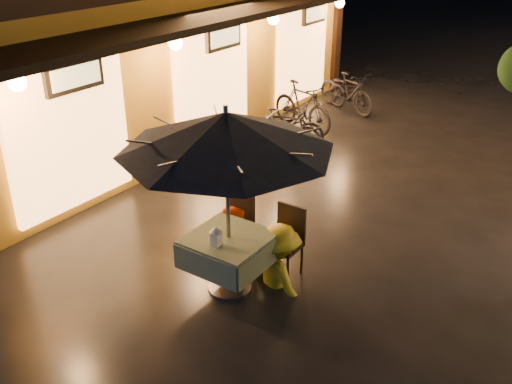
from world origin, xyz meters
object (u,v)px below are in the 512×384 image
Objects in this scene: table_lantern at (216,235)px; person_yellow at (279,228)px; cafe_table at (229,250)px; patio_umbrella at (226,132)px; person_orange at (230,208)px; bicycle_0 at (209,146)px.

table_lantern is 0.16× the size of person_yellow.
patio_umbrella reaches higher than cafe_table.
person_orange is at bearing 125.34° from patio_umbrella.
table_lantern is at bearing 79.67° from person_yellow.
cafe_table is at bearing 90.00° from table_lantern.
person_yellow reaches higher than bicycle_0.
person_orange reaches higher than table_lantern.
table_lantern is 0.14× the size of bicycle_0.
person_orange is at bearing 116.47° from table_lantern.
patio_umbrella is at bearing 114.27° from person_orange.
table_lantern reaches higher than bicycle_0.
bicycle_0 is at bearing 132.21° from patio_umbrella.
bicycle_0 is (-2.63, 2.90, -0.12)m from cafe_table.
table_lantern is 0.93m from person_orange.
patio_umbrella is at bearing 26.57° from cafe_table.
person_yellow is (0.42, 0.50, 0.22)m from cafe_table.
person_yellow is (0.42, 0.50, -1.35)m from patio_umbrella.
bicycle_0 is (-2.63, 2.90, -1.68)m from patio_umbrella.
cafe_table is at bearing -157.54° from bicycle_0.
table_lantern is (-0.00, -0.25, -1.23)m from patio_umbrella.
patio_umbrella reaches higher than person_yellow.
person_orange is (-0.41, 0.58, -1.35)m from patio_umbrella.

